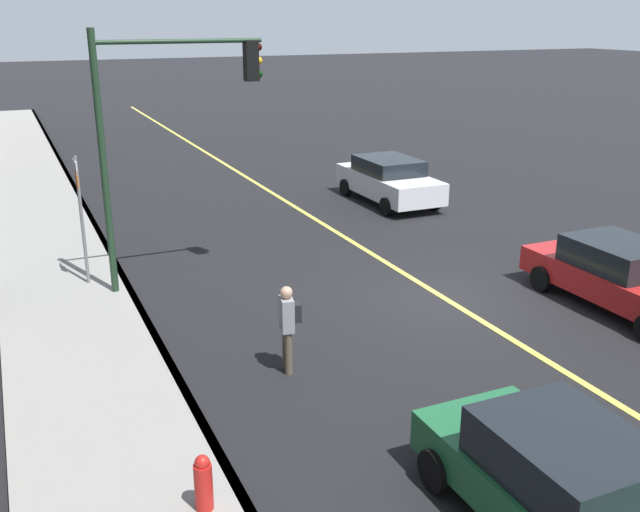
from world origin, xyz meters
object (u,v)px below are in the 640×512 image
(car_red, at_px, (622,276))
(car_white, at_px, (389,180))
(traffic_light_mast, at_px, (164,117))
(street_sign_post, at_px, (81,213))
(fire_hydrant, at_px, (204,488))
(car_green, at_px, (557,479))
(pedestrian_with_backpack, at_px, (288,323))

(car_red, xyz_separation_m, car_white, (10.46, 0.03, 0.05))
(car_red, height_order, traffic_light_mast, traffic_light_mast)
(car_white, relative_size, street_sign_post, 1.43)
(car_white, xyz_separation_m, fire_hydrant, (-13.62, 10.35, -0.34))
(street_sign_post, distance_m, fire_hydrant, 9.33)
(car_green, distance_m, pedestrian_with_backpack, 5.58)
(car_red, distance_m, street_sign_post, 12.33)
(traffic_light_mast, bearing_deg, car_white, -59.17)
(pedestrian_with_backpack, relative_size, street_sign_post, 0.52)
(street_sign_post, relative_size, fire_hydrant, 3.40)
(pedestrian_with_backpack, bearing_deg, fire_hydrant, 143.22)
(car_white, xyz_separation_m, traffic_light_mast, (-5.22, 8.75, 3.27))
(fire_hydrant, bearing_deg, car_red, -73.03)
(car_red, xyz_separation_m, fire_hydrant, (-3.17, 10.37, -0.28))
(car_green, xyz_separation_m, pedestrian_with_backpack, (5.39, 1.43, 0.19))
(pedestrian_with_backpack, xyz_separation_m, street_sign_post, (5.87, 2.81, 0.90))
(pedestrian_with_backpack, bearing_deg, traffic_light_mast, 10.19)
(car_white, height_order, street_sign_post, street_sign_post)
(pedestrian_with_backpack, relative_size, traffic_light_mast, 0.28)
(car_green, height_order, car_red, car_green)
(car_red, distance_m, car_white, 10.46)
(car_green, relative_size, car_white, 0.84)
(car_white, bearing_deg, street_sign_post, 112.47)
(car_green, xyz_separation_m, car_red, (5.21, -6.44, -0.03))
(car_red, relative_size, traffic_light_mast, 0.80)
(car_green, relative_size, fire_hydrant, 4.10)
(car_green, distance_m, traffic_light_mast, 11.19)
(car_white, bearing_deg, car_green, 157.72)
(street_sign_post, height_order, fire_hydrant, street_sign_post)
(traffic_light_mast, bearing_deg, car_green, -167.39)
(car_white, relative_size, pedestrian_with_backpack, 2.76)
(car_red, height_order, street_sign_post, street_sign_post)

